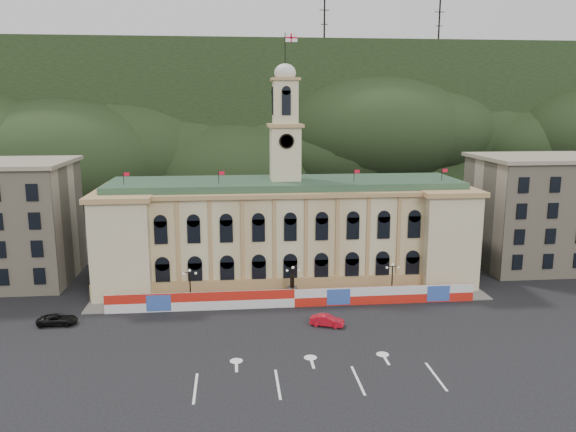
{
  "coord_description": "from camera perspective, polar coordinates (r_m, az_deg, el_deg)",
  "views": [
    {
      "loc": [
        -8.08,
        -56.46,
        26.96
      ],
      "look_at": [
        -0.58,
        18.0,
        11.97
      ],
      "focal_mm": 35.0,
      "sensor_mm": 36.0,
      "label": 1
    }
  ],
  "objects": [
    {
      "name": "lamp_center",
      "position": [
        77.67,
        0.5,
        -6.58
      ],
      "size": [
        1.96,
        0.44,
        5.15
      ],
      "color": "black",
      "rests_on": "ground"
    },
    {
      "name": "black_suv",
      "position": [
        76.34,
        -22.38,
        -9.71
      ],
      "size": [
        2.25,
        4.81,
        1.33
      ],
      "primitive_type": "imported",
      "rotation": [
        0.0,
        0.0,
        1.58
      ],
      "color": "black",
      "rests_on": "ground"
    },
    {
      "name": "lane_markings",
      "position": [
        58.65,
        2.93,
        -16.05
      ],
      "size": [
        26.0,
        10.0,
        0.02
      ],
      "primitive_type": null,
      "color": "white",
      "rests_on": "ground"
    },
    {
      "name": "ground",
      "position": [
        63.09,
        2.23,
        -13.98
      ],
      "size": [
        260.0,
        260.0,
        0.0
      ],
      "primitive_type": "plane",
      "color": "black",
      "rests_on": "ground"
    },
    {
      "name": "hoarding_fence",
      "position": [
        76.44,
        0.7,
        -8.33
      ],
      "size": [
        50.0,
        0.44,
        2.5
      ],
      "color": "red",
      "rests_on": "ground"
    },
    {
      "name": "city_hall",
      "position": [
        86.61,
        -0.26,
        -1.42
      ],
      "size": [
        56.2,
        17.6,
        37.1
      ],
      "color": "beige",
      "rests_on": "ground"
    },
    {
      "name": "red_sedan",
      "position": [
        70.6,
        3.98,
        -10.55
      ],
      "size": [
        4.23,
        5.14,
        1.38
      ],
      "primitive_type": "imported",
      "rotation": [
        0.0,
        0.0,
        1.21
      ],
      "color": "red",
      "rests_on": "ground"
    },
    {
      "name": "lamp_right",
      "position": [
        80.34,
        10.54,
        -6.17
      ],
      "size": [
        1.96,
        0.44,
        5.15
      ],
      "color": "black",
      "rests_on": "ground"
    },
    {
      "name": "side_building_right",
      "position": [
        102.75,
        24.17,
        0.45
      ],
      "size": [
        21.0,
        17.0,
        18.6
      ],
      "color": "tan",
      "rests_on": "ground"
    },
    {
      "name": "hill_ridge",
      "position": [
        178.79,
        -3.19,
        8.91
      ],
      "size": [
        230.0,
        80.0,
        64.0
      ],
      "color": "black",
      "rests_on": "ground"
    },
    {
      "name": "side_building_left",
      "position": [
        95.75,
        -27.03,
        -0.54
      ],
      "size": [
        21.0,
        17.0,
        18.6
      ],
      "color": "tan",
      "rests_on": "ground"
    },
    {
      "name": "statue",
      "position": [
        79.21,
        0.42,
        -7.66
      ],
      "size": [
        1.4,
        1.4,
        3.72
      ],
      "color": "#595651",
      "rests_on": "ground"
    },
    {
      "name": "pavement",
      "position": [
        79.34,
        0.44,
        -8.48
      ],
      "size": [
        56.0,
        5.5,
        0.16
      ],
      "primitive_type": "cube",
      "color": "slate",
      "rests_on": "ground"
    },
    {
      "name": "lamp_left",
      "position": [
        77.47,
        -9.92,
        -6.81
      ],
      "size": [
        1.96,
        0.44,
        5.15
      ],
      "color": "black",
      "rests_on": "ground"
    }
  ]
}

